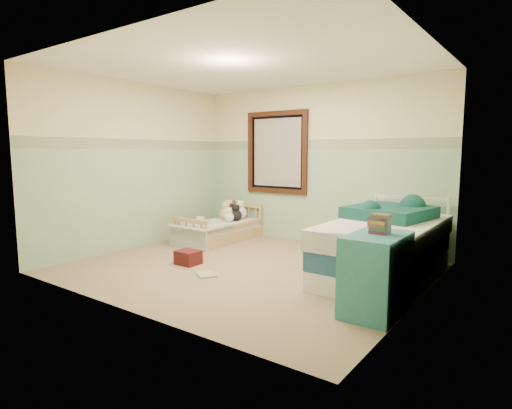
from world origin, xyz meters
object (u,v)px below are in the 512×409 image
Objects in this scene: twin_bed_frame at (383,268)px; red_pillow at (188,257)px; toddler_bed_frame at (220,235)px; plush_floor_tan at (203,234)px; dresser at (376,274)px; floor_book at (206,275)px; plush_floor_cream at (201,231)px.

red_pillow is at bearing -157.64° from twin_bed_frame.
plush_floor_tan reaches higher than toddler_bed_frame.
twin_bed_frame is at bearing -8.56° from toddler_bed_frame.
dresser is at bearing -21.66° from plush_floor_tan.
dresser reaches higher than plush_floor_tan.
floor_book is (0.54, -0.24, -0.08)m from red_pillow.
plush_floor_tan is 0.12× the size of twin_bed_frame.
red_pillow is at bearing -54.29° from plush_floor_tan.
plush_floor_tan is (-0.20, -0.20, 0.03)m from toddler_bed_frame.
toddler_bed_frame is at bearing 115.03° from red_pillow.
dresser is (3.42, -1.36, 0.24)m from plush_floor_tan.
dresser is at bearing -74.34° from twin_bed_frame.
plush_floor_cream is (-0.32, -0.12, 0.04)m from toddler_bed_frame.
twin_bed_frame is 7.02× the size of red_pillow.
toddler_bed_frame is 0.71× the size of twin_bed_frame.
dresser is (3.21, -1.55, 0.27)m from toddler_bed_frame.
twin_bed_frame is (3.10, -0.24, -0.01)m from plush_floor_tan.
plush_floor_tan is 3.11m from twin_bed_frame.
plush_floor_cream reaches higher than toddler_bed_frame.
dresser is 2.60m from red_pillow.
toddler_bed_frame is 5.02× the size of red_pillow.
plush_floor_tan is 0.33× the size of dresser.
twin_bed_frame is at bearing -4.44° from plush_floor_tan.
plush_floor_tan is at bearing -136.22° from toddler_bed_frame.
plush_floor_cream is 1.58m from red_pillow.
plush_floor_tan is at bearing 175.56° from twin_bed_frame.
floor_book is at bearing -45.71° from plush_floor_tan.
plush_floor_tan is 3.68m from dresser.
twin_bed_frame is 7.98× the size of floor_book.
twin_bed_frame is 2.45m from red_pillow.
toddler_bed_frame is 1.99m from floor_book.
plush_floor_tan is (0.12, -0.08, -0.01)m from plush_floor_cream.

